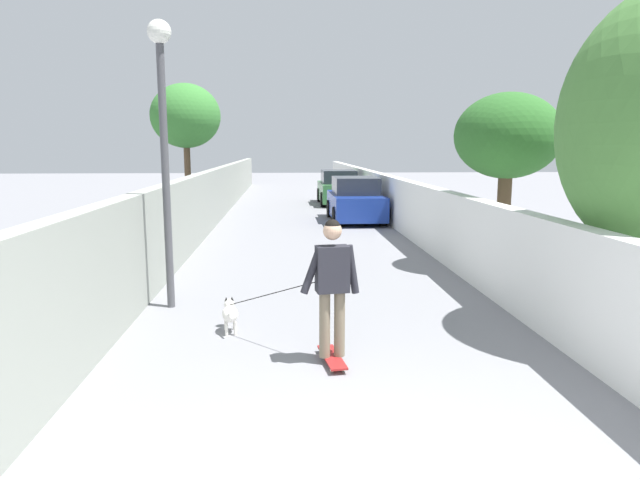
% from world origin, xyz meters
% --- Properties ---
extents(ground_plane, '(80.00, 80.00, 0.00)m').
position_xyz_m(ground_plane, '(14.00, 0.00, 0.00)').
color(ground_plane, gray).
extents(wall_left, '(48.00, 0.30, 1.82)m').
position_xyz_m(wall_left, '(12.00, 3.02, 0.91)').
color(wall_left, '#999E93').
rests_on(wall_left, ground).
extents(fence_right, '(48.00, 0.30, 1.59)m').
position_xyz_m(fence_right, '(12.00, -3.02, 0.80)').
color(fence_right, white).
rests_on(fence_right, ground).
extents(tree_right_near, '(2.15, 2.15, 3.66)m').
position_xyz_m(tree_right_near, '(7.50, -3.94, 2.75)').
color(tree_right_near, brown).
rests_on(tree_right_near, ground).
extents(tree_left_far, '(2.73, 2.73, 5.04)m').
position_xyz_m(tree_left_far, '(19.00, 4.46, 3.77)').
color(tree_left_far, brown).
rests_on(tree_left_far, ground).
extents(lamp_post, '(0.36, 0.36, 4.45)m').
position_xyz_m(lamp_post, '(5.09, 2.47, 3.03)').
color(lamp_post, '#4C4C51').
rests_on(lamp_post, ground).
extents(skateboard, '(0.82, 0.31, 0.08)m').
position_xyz_m(skateboard, '(2.53, 0.07, 0.07)').
color(skateboard, maroon).
rests_on(skateboard, ground).
extents(person_skateboarder, '(0.27, 0.72, 1.65)m').
position_xyz_m(person_skateboarder, '(2.53, 0.07, 1.05)').
color(person_skateboarder, '#726651').
rests_on(person_skateboarder, skateboard).
extents(dog, '(1.53, 1.46, 1.06)m').
position_xyz_m(dog, '(3.77, 1.39, 0.27)').
color(dog, white).
rests_on(dog, ground).
extents(car_near, '(3.81, 1.80, 1.54)m').
position_xyz_m(car_near, '(15.57, -1.87, 0.71)').
color(car_near, navy).
rests_on(car_near, ground).
extents(car_far, '(3.86, 1.80, 1.54)m').
position_xyz_m(car_far, '(21.65, -1.87, 0.71)').
color(car_far, '#336B38').
rests_on(car_far, ground).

